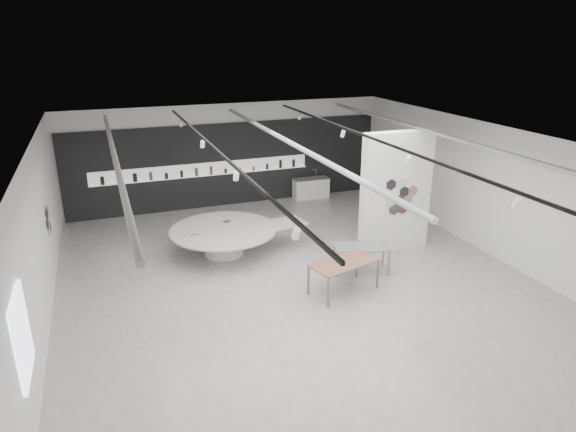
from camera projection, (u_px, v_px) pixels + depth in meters
name	position (u px, v px, depth m)	size (l,w,h in m)	color
room	(294.00, 208.00, 12.86)	(12.02, 14.02, 3.82)	#B0ACA5
back_wall_display	(227.00, 165.00, 19.16)	(11.80, 0.27, 3.10)	black
partition_column	(396.00, 192.00, 15.02)	(2.20, 0.38, 3.60)	white
display_island	(226.00, 237.00, 15.12)	(4.38, 3.65, 0.80)	white
sample_table_wood	(344.00, 264.00, 12.84)	(1.90, 1.29, 0.81)	brown
sample_table_stone	(362.00, 248.00, 13.94)	(1.62, 1.14, 0.75)	slate
kitchen_counter	(311.00, 188.00, 20.26)	(1.44, 0.59, 1.13)	white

